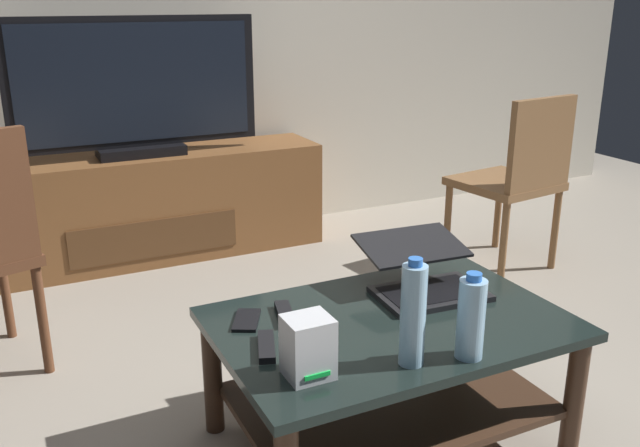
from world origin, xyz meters
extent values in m
plane|color=#9E9384|center=(0.00, 0.00, 0.00)|extent=(7.68, 7.68, 0.00)
cube|color=black|center=(-0.02, -0.01, 0.41)|extent=(1.03, 0.69, 0.03)
cube|color=#472D1E|center=(-0.02, -0.01, 0.15)|extent=(0.91, 0.61, 0.02)
cylinder|color=#472D1E|center=(0.45, -0.30, 0.20)|extent=(0.06, 0.06, 0.39)
cylinder|color=#472D1E|center=(-0.48, 0.29, 0.20)|extent=(0.06, 0.06, 0.39)
cylinder|color=#472D1E|center=(0.45, 0.29, 0.20)|extent=(0.06, 0.06, 0.39)
cube|color=brown|center=(-0.33, 1.94, 0.28)|extent=(1.88, 0.40, 0.56)
cube|color=#55351C|center=(-0.33, 1.73, 0.17)|extent=(0.85, 0.01, 0.20)
cube|color=black|center=(-0.33, 1.92, 0.59)|extent=(0.43, 0.20, 0.05)
cube|color=black|center=(-0.33, 1.92, 0.93)|extent=(1.23, 0.04, 0.64)
cube|color=black|center=(-0.33, 1.89, 0.93)|extent=(1.14, 0.01, 0.57)
cube|color=brown|center=(1.29, 1.03, 0.44)|extent=(0.50, 0.50, 0.04)
cube|color=brown|center=(1.32, 0.83, 0.66)|extent=(0.42, 0.09, 0.45)
cylinder|color=brown|center=(1.45, 1.24, 0.21)|extent=(0.04, 0.04, 0.42)
cylinder|color=brown|center=(1.07, 1.19, 0.21)|extent=(0.04, 0.04, 0.42)
cylinder|color=brown|center=(1.50, 0.87, 0.21)|extent=(0.04, 0.04, 0.42)
cylinder|color=brown|center=(1.13, 0.81, 0.21)|extent=(0.04, 0.04, 0.42)
cylinder|color=#59331E|center=(-1.04, 1.27, 0.21)|extent=(0.04, 0.04, 0.43)
cylinder|color=#59331E|center=(-0.93, 0.90, 0.21)|extent=(0.04, 0.04, 0.43)
cube|color=black|center=(0.18, 0.08, 0.43)|extent=(0.36, 0.25, 0.02)
cube|color=black|center=(0.18, 0.08, 0.44)|extent=(0.31, 0.20, 0.00)
cube|color=black|center=(0.19, 0.21, 0.55)|extent=(0.36, 0.25, 0.05)
cube|color=silver|center=(0.19, 0.21, 0.55)|extent=(0.32, 0.22, 0.04)
cube|color=silver|center=(-0.37, -0.19, 0.50)|extent=(0.12, 0.10, 0.16)
cube|color=#19D84C|center=(-0.37, -0.24, 0.45)|extent=(0.07, 0.00, 0.01)
cylinder|color=#99C6E5|center=(0.05, -0.29, 0.53)|extent=(0.07, 0.07, 0.22)
cylinder|color=blue|center=(0.05, -0.29, 0.65)|extent=(0.04, 0.04, 0.02)
cylinder|color=#99C6E5|center=(-0.10, -0.25, 0.56)|extent=(0.07, 0.07, 0.27)
cylinder|color=blue|center=(-0.10, -0.25, 0.71)|extent=(0.04, 0.04, 0.02)
cube|color=black|center=(-0.41, 0.17, 0.43)|extent=(0.13, 0.16, 0.01)
cube|color=black|center=(-0.42, -0.02, 0.43)|extent=(0.10, 0.17, 0.02)
cube|color=black|center=(-0.29, 0.14, 0.43)|extent=(0.08, 0.17, 0.02)
camera|label=1|loc=(-1.01, -1.57, 1.33)|focal=38.53mm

